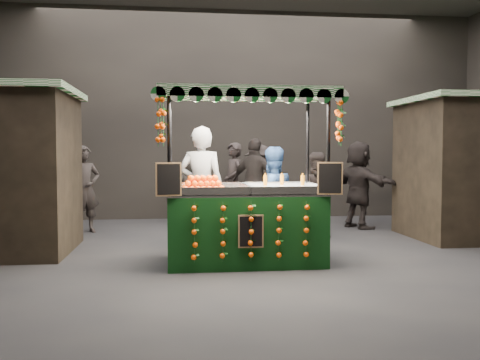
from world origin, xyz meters
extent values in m
plane|color=black|center=(0.00, 0.00, 0.00)|extent=(12.00, 12.00, 0.00)
cube|color=black|center=(0.00, 5.00, 2.50)|extent=(12.00, 0.10, 5.00)
cube|color=black|center=(-0.35, -0.19, 0.50)|extent=(2.18, 1.19, 0.99)
cube|color=silver|center=(-0.35, -0.19, 1.01)|extent=(2.18, 1.19, 0.04)
cylinder|color=black|center=(-1.42, -0.76, 1.19)|extent=(0.05, 0.05, 2.38)
cylinder|color=black|center=(0.71, -0.76, 1.19)|extent=(0.05, 0.05, 2.38)
cylinder|color=black|center=(-1.42, 0.37, 1.19)|extent=(0.05, 0.05, 2.38)
cylinder|color=black|center=(0.71, 0.37, 1.19)|extent=(0.05, 0.05, 2.38)
cube|color=#12521A|center=(-0.35, -0.19, 2.42)|extent=(2.43, 1.44, 0.08)
cube|color=white|center=(0.24, -0.19, 1.07)|extent=(0.97, 1.07, 0.08)
cube|color=black|center=(-1.43, -0.82, 1.24)|extent=(0.34, 0.09, 0.44)
cube|color=black|center=(0.72, -0.82, 1.24)|extent=(0.34, 0.09, 0.44)
cube|color=black|center=(-0.35, -0.83, 0.55)|extent=(0.34, 0.02, 0.44)
imported|color=gray|center=(-0.93, 0.85, 1.00)|extent=(0.82, 0.62, 2.01)
imported|color=navy|center=(0.21, 0.75, 0.84)|extent=(0.97, 0.85, 1.68)
imported|color=#282321|center=(-3.14, 3.00, 0.86)|extent=(0.75, 0.68, 1.73)
imported|color=#2B2423|center=(1.29, 1.80, 0.80)|extent=(0.78, 0.61, 1.59)
imported|color=#2D2624|center=(0.33, 3.34, 0.94)|extent=(1.18, 1.00, 1.89)
imported|color=#282221|center=(0.48, 3.82, 0.88)|extent=(1.23, 1.30, 1.76)
imported|color=#2E2925|center=(-1.01, 4.19, 0.76)|extent=(0.88, 0.77, 1.53)
imported|color=black|center=(2.47, 2.95, 0.91)|extent=(1.15, 1.77, 1.83)
imported|color=#2A2322|center=(-0.08, 3.92, 0.90)|extent=(0.62, 0.76, 1.81)
camera|label=1|loc=(-1.32, -7.64, 1.59)|focal=39.32mm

